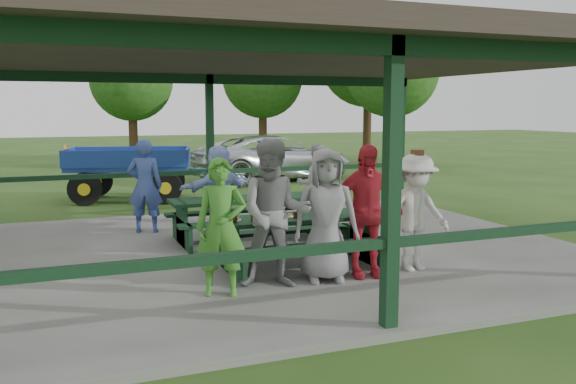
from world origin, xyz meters
name	(u,v)px	position (x,y,z in m)	size (l,w,h in m)	color
ground	(269,255)	(0.00, 0.00, 0.00)	(90.00, 90.00, 0.00)	#244A17
concrete_slab	(269,252)	(0.00, 0.00, 0.05)	(10.00, 8.00, 0.10)	slate
pavilion_structure	(268,58)	(0.00, 0.00, 3.17)	(10.60, 8.60, 3.24)	black
picnic_table_near	(299,235)	(0.05, -1.20, 0.57)	(2.42, 1.39, 0.75)	black
picnic_table_far	(249,213)	(-0.07, 0.80, 0.58)	(2.73, 1.39, 0.75)	black
table_setting	(295,214)	(-0.01, -1.18, 0.88)	(2.30, 0.45, 0.10)	white
contestant_green	(221,227)	(-1.35, -2.10, 0.95)	(0.62, 0.41, 1.70)	#408C2B
contestant_grey_left	(275,214)	(-0.62, -2.01, 1.05)	(0.93, 0.72, 1.91)	gray
contestant_grey_mid	(326,215)	(0.11, -1.99, 0.99)	(0.87, 0.56, 1.77)	gray
contestant_red	(365,211)	(0.69, -1.99, 1.00)	(1.06, 0.44, 1.81)	red
contestant_white_fedora	(416,212)	(1.51, -1.96, 0.93)	(1.08, 0.64, 1.71)	silver
spectator_lblue	(219,189)	(-0.40, 1.58, 0.91)	(1.51, 0.48, 1.63)	#92ABE2
spectator_blue	(145,186)	(-1.66, 2.14, 0.97)	(0.63, 0.42, 1.74)	#3A4F98
spectator_grey	(316,185)	(1.59, 1.68, 0.89)	(0.77, 0.60, 1.59)	gray
pickup_truck	(274,158)	(3.66, 9.81, 0.75)	(2.48, 5.38, 1.49)	silver
farm_trailer	(130,172)	(-1.36, 6.99, 0.73)	(4.22, 2.44, 1.46)	#1B3B95
tree_left	(131,80)	(-0.09, 16.21, 3.49)	(3.30, 3.30, 5.16)	#312213
tree_mid	(263,79)	(5.38, 15.94, 3.64)	(3.44, 3.44, 5.38)	#312213
tree_right	(392,71)	(9.13, 11.53, 3.80)	(3.60, 3.60, 5.62)	#312213
tree_far_right	(368,58)	(9.80, 14.66, 4.54)	(4.29, 4.29, 6.70)	#312213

